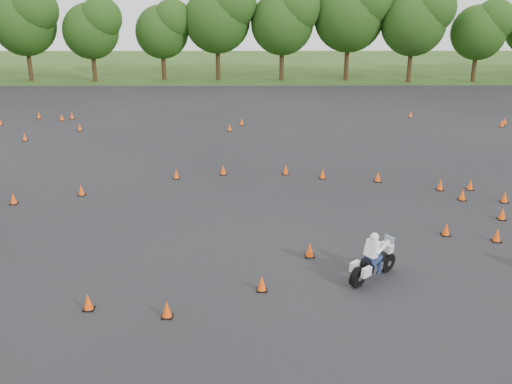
# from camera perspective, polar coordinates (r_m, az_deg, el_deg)

# --- Properties ---
(ground) EXTENTS (140.00, 140.00, 0.00)m
(ground) POSITION_cam_1_polar(r_m,az_deg,el_deg) (17.77, 0.09, -7.95)
(ground) COLOR #2D5119
(ground) RESTS_ON ground
(asphalt_pad) EXTENTS (62.00, 62.00, 0.00)m
(asphalt_pad) POSITION_cam_1_polar(r_m,az_deg,el_deg) (23.26, -0.03, -1.14)
(asphalt_pad) COLOR black
(asphalt_pad) RESTS_ON ground
(treeline) EXTENTS (87.24, 32.23, 10.59)m
(treeline) POSITION_cam_1_polar(r_m,az_deg,el_deg) (51.06, 3.85, 15.30)
(treeline) COLOR #1F4012
(treeline) RESTS_ON ground
(traffic_cones) EXTENTS (33.43, 32.99, 0.45)m
(traffic_cones) POSITION_cam_1_polar(r_m,az_deg,el_deg) (22.68, 1.13, -1.09)
(traffic_cones) COLOR #FF4E0A
(traffic_cones) RESTS_ON asphalt_pad
(rider_white) EXTENTS (1.94, 1.85, 1.58)m
(rider_white) POSITION_cam_1_polar(r_m,az_deg,el_deg) (17.35, 11.64, -6.17)
(rider_white) COLOR white
(rider_white) RESTS_ON ground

